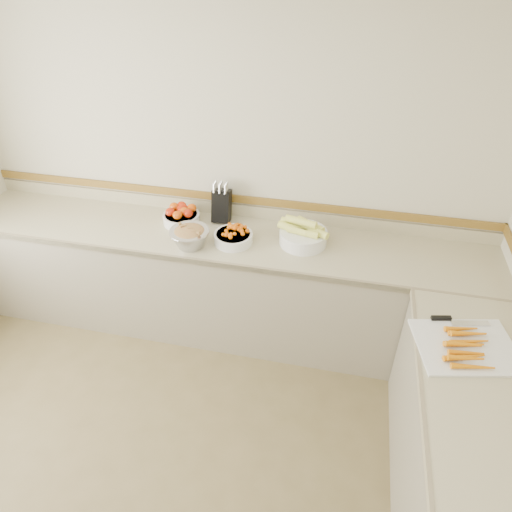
% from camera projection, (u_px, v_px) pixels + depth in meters
% --- Properties ---
extents(back_wall, '(4.00, 0.00, 4.00)m').
position_uv_depth(back_wall, '(229.00, 167.00, 3.38)').
color(back_wall, beige).
rests_on(back_wall, ground_plane).
extents(counter_back, '(4.00, 0.65, 1.08)m').
position_uv_depth(counter_back, '(222.00, 283.00, 3.62)').
color(counter_back, tan).
rests_on(counter_back, ground_plane).
extents(knife_block, '(0.14, 0.16, 0.33)m').
position_uv_depth(knife_block, '(222.00, 205.00, 3.47)').
color(knife_block, black).
rests_on(knife_block, counter_back).
extents(tomato_bowl, '(0.28, 0.28, 0.14)m').
position_uv_depth(tomato_bowl, '(181.00, 215.00, 3.48)').
color(tomato_bowl, white).
rests_on(tomato_bowl, counter_back).
extents(cherry_tomato_bowl, '(0.28, 0.28, 0.15)m').
position_uv_depth(cherry_tomato_bowl, '(233.00, 236.00, 3.26)').
color(cherry_tomato_bowl, white).
rests_on(cherry_tomato_bowl, counter_back).
extents(corn_bowl, '(0.37, 0.34, 0.20)m').
position_uv_depth(corn_bowl, '(303.00, 234.00, 3.24)').
color(corn_bowl, white).
rests_on(corn_bowl, counter_back).
extents(rhubarb_bowl, '(0.28, 0.28, 0.16)m').
position_uv_depth(rhubarb_bowl, '(190.00, 236.00, 3.20)').
color(rhubarb_bowl, '#B2B2BA').
rests_on(rhubarb_bowl, counter_back).
extents(cutting_board, '(0.59, 0.51, 0.07)m').
position_uv_depth(cutting_board, '(466.00, 346.00, 2.45)').
color(cutting_board, white).
rests_on(cutting_board, counter_right).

